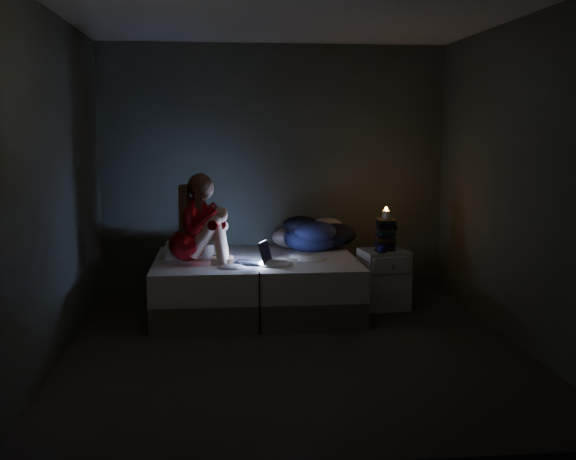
{
  "coord_description": "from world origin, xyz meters",
  "views": [
    {
      "loc": [
        -0.57,
        -5.14,
        1.73
      ],
      "look_at": [
        0.05,
        1.0,
        0.8
      ],
      "focal_mm": 41.88,
      "sensor_mm": 36.0,
      "label": 1
    }
  ],
  "objects": [
    {
      "name": "candle",
      "position": [
        1.01,
        1.13,
        0.89
      ],
      "size": [
        0.07,
        0.07,
        0.08
      ],
      "primitive_type": "cylinder",
      "color": "beige",
      "rests_on": "book_stack"
    },
    {
      "name": "pillow",
      "position": [
        -0.87,
        1.26,
        0.59
      ],
      "size": [
        0.46,
        0.32,
        0.13
      ],
      "primitive_type": "cube",
      "color": "white",
      "rests_on": "bed"
    },
    {
      "name": "wall_back",
      "position": [
        0.0,
        1.91,
        1.3
      ],
      "size": [
        3.6,
        0.02,
        2.6
      ],
      "primitive_type": "cube",
      "color": "#3D4137",
      "rests_on": "ground"
    },
    {
      "name": "nightstand",
      "position": [
        1.0,
        1.11,
        0.29
      ],
      "size": [
        0.48,
        0.44,
        0.57
      ],
      "primitive_type": "cube",
      "rotation": [
        0.0,
        0.0,
        0.15
      ],
      "color": "silver",
      "rests_on": "ground"
    },
    {
      "name": "clothes_pile",
      "position": [
        0.33,
        1.5,
        0.7
      ],
      "size": [
        0.68,
        0.59,
        0.36
      ],
      "primitive_type": null,
      "rotation": [
        0.0,
        0.0,
        -0.19
      ],
      "color": "#1A2942",
      "rests_on": "bed"
    },
    {
      "name": "wall_front",
      "position": [
        0.0,
        -1.91,
        1.3
      ],
      "size": [
        3.6,
        0.02,
        2.6
      ],
      "primitive_type": "cube",
      "color": "#3D4137",
      "rests_on": "ground"
    },
    {
      "name": "ceiling",
      "position": [
        0.0,
        0.0,
        2.61
      ],
      "size": [
        3.6,
        3.8,
        0.02
      ],
      "primitive_type": "cube",
      "color": "silver",
      "rests_on": "ground"
    },
    {
      "name": "phone",
      "position": [
        0.92,
        1.03,
        0.58
      ],
      "size": [
        0.07,
        0.14,
        0.01
      ],
      "primitive_type": "cube",
      "rotation": [
        0.0,
        0.0,
        -0.02
      ],
      "color": "black",
      "rests_on": "nightstand"
    },
    {
      "name": "floor",
      "position": [
        0.0,
        0.0,
        -0.01
      ],
      "size": [
        3.6,
        3.8,
        0.02
      ],
      "primitive_type": "cube",
      "color": "#262322",
      "rests_on": "ground"
    },
    {
      "name": "woman",
      "position": [
        -0.88,
        0.89,
        0.93
      ],
      "size": [
        0.53,
        0.36,
        0.83
      ],
      "primitive_type": null,
      "rotation": [
        0.0,
        0.0,
        -0.05
      ],
      "color": "#980005",
      "rests_on": "bed"
    },
    {
      "name": "bed",
      "position": [
        -0.25,
        1.1,
        0.26
      ],
      "size": [
        1.89,
        1.42,
        0.52
      ],
      "primitive_type": null,
      "color": "#BCBAB6",
      "rests_on": "ground"
    },
    {
      "name": "blue_orb",
      "position": [
        0.91,
        0.97,
        0.61
      ],
      "size": [
        0.08,
        0.08,
        0.08
      ],
      "primitive_type": "sphere",
      "color": "navy",
      "rests_on": "nightstand"
    },
    {
      "name": "book_stack",
      "position": [
        1.01,
        1.13,
        0.71
      ],
      "size": [
        0.19,
        0.25,
        0.28
      ],
      "primitive_type": null,
      "color": "black",
      "rests_on": "nightstand"
    },
    {
      "name": "wall_left",
      "position": [
        -1.81,
        0.0,
        1.3
      ],
      "size": [
        0.02,
        3.8,
        2.6
      ],
      "primitive_type": "cube",
      "color": "#3D4137",
      "rests_on": "ground"
    },
    {
      "name": "wall_right",
      "position": [
        1.81,
        0.0,
        1.3
      ],
      "size": [
        0.02,
        3.8,
        2.6
      ],
      "primitive_type": "cube",
      "color": "#3D4137",
      "rests_on": "ground"
    },
    {
      "name": "laptop",
      "position": [
        -0.3,
        0.83,
        0.63
      ],
      "size": [
        0.38,
        0.33,
        0.22
      ],
      "primitive_type": null,
      "rotation": [
        0.0,
        0.0,
        -0.39
      ],
      "color": "black",
      "rests_on": "bed"
    }
  ]
}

